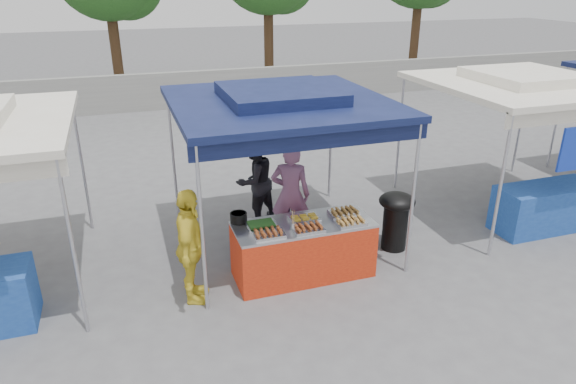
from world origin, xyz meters
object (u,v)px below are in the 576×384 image
object	(u,v)px
wok_burner	(396,216)
vendor_woman	(291,195)
cooking_pot	(239,218)
vendor_table	(303,249)
customer_person	(190,247)
helper_man	(255,181)

from	to	relation	value
wok_burner	vendor_woman	xyz separation A→B (m)	(-1.54, 0.69, 0.29)
cooking_pot	wok_burner	size ratio (longest dim) A/B	0.25
vendor_table	vendor_woman	bearing A→B (deg)	81.95
vendor_woman	customer_person	bearing A→B (deg)	56.97
vendor_table	vendor_woman	distance (m)	1.10
customer_person	vendor_woman	bearing A→B (deg)	-43.74
vendor_woman	customer_person	distance (m)	2.10
cooking_pot	vendor_woman	world-z (taller)	vendor_woman
cooking_pot	wok_burner	bearing A→B (deg)	-0.57
wok_burner	customer_person	size ratio (longest dim) A/B	0.60
vendor_table	helper_man	world-z (taller)	helper_man
cooking_pot	vendor_woman	distance (m)	1.21
cooking_pot	helper_man	distance (m)	1.74
vendor_table	helper_man	bearing A→B (deg)	95.90
vendor_woman	helper_man	distance (m)	1.00
helper_man	vendor_table	bearing A→B (deg)	70.54
vendor_woman	helper_man	world-z (taller)	vendor_woman
wok_burner	vendor_woman	bearing A→B (deg)	156.64
vendor_woman	customer_person	size ratio (longest dim) A/B	1.07
helper_man	customer_person	distance (m)	2.50
cooking_pot	customer_person	world-z (taller)	customer_person
cooking_pot	customer_person	size ratio (longest dim) A/B	0.15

